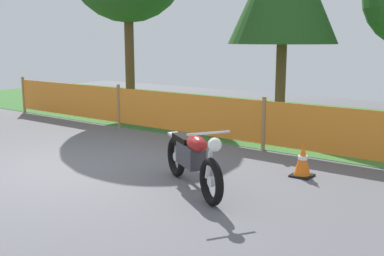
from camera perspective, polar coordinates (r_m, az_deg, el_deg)
name	(u,v)px	position (r m, az deg, el deg)	size (l,w,h in m)	color
ground	(68,170)	(7.97, -15.18, -5.00)	(24.00, 24.00, 0.02)	#5B5B60
grass_verge	(257,117)	(12.94, 8.09, 1.40)	(24.00, 6.77, 0.01)	#386B2D
barrier_fence	(183,113)	(10.05, -1.14, 1.86)	(11.95, 0.08, 1.05)	#997547
motorcycle_lead	(192,158)	(6.55, 0.06, -3.77)	(1.76, 1.17, 0.96)	black
traffic_cone	(303,160)	(7.43, 13.57, -3.93)	(0.32, 0.32, 0.53)	black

